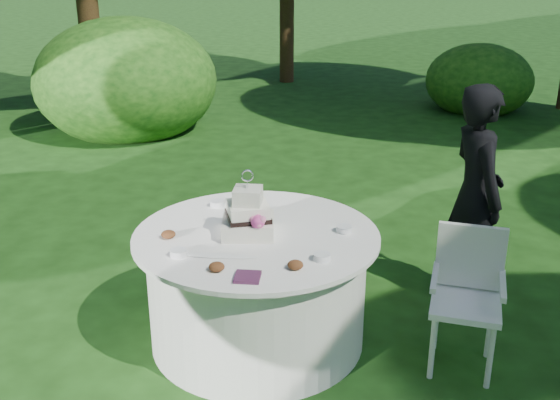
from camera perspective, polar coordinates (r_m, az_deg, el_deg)
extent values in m
plane|color=black|center=(4.50, -1.94, -11.91)|extent=(80.00, 80.00, 0.00)
cube|color=#481F3D|center=(3.58, -2.84, -6.71)|extent=(0.14, 0.14, 0.02)
ellipsoid|color=silver|center=(3.84, -5.39, -4.84)|extent=(0.48, 0.07, 0.01)
imported|color=black|center=(4.88, 16.66, 0.41)|extent=(0.51, 0.66, 1.61)
cylinder|color=silver|center=(4.31, -2.00, -7.77)|extent=(1.40, 1.40, 0.74)
cylinder|color=silver|center=(4.14, -2.07, -3.10)|extent=(1.56, 1.56, 0.03)
cube|color=white|center=(4.11, -2.78, -2.29)|extent=(0.35, 0.35, 0.11)
cube|color=white|center=(4.08, -2.80, -1.00)|extent=(0.31, 0.31, 0.11)
cube|color=white|center=(4.04, -2.83, 0.32)|extent=(0.17, 0.17, 0.11)
cube|color=black|center=(4.09, -2.80, -1.45)|extent=(0.33, 0.33, 0.03)
sphere|color=#C83A8B|center=(3.96, -1.95, -1.91)|extent=(0.09, 0.09, 0.09)
cylinder|color=silver|center=(4.01, -2.85, 1.32)|extent=(0.01, 0.01, 0.05)
torus|color=silver|center=(3.99, -2.86, 2.13)|extent=(0.08, 0.02, 0.08)
cube|color=white|center=(4.15, 15.86, -8.79)|extent=(0.48, 0.48, 0.04)
cube|color=silver|center=(4.21, 16.24, -4.72)|extent=(0.41, 0.12, 0.41)
cylinder|color=white|center=(4.12, 13.12, -12.45)|extent=(0.04, 0.04, 0.42)
cylinder|color=silver|center=(4.13, 17.83, -12.90)|extent=(0.04, 0.04, 0.42)
cylinder|color=white|center=(4.41, 13.43, -10.13)|extent=(0.04, 0.04, 0.42)
cylinder|color=white|center=(4.41, 17.80, -10.56)|extent=(0.04, 0.04, 0.42)
cube|color=white|center=(4.07, 13.32, -6.55)|extent=(0.10, 0.37, 0.03)
cube|color=white|center=(4.08, 18.83, -7.09)|extent=(0.10, 0.37, 0.03)
cylinder|color=silver|center=(3.79, 3.65, -4.97)|extent=(0.10, 0.10, 0.04)
cylinder|color=silver|center=(4.16, 5.61, -2.52)|extent=(0.10, 0.10, 0.04)
cylinder|color=silver|center=(3.87, -8.83, -4.57)|extent=(0.10, 0.10, 0.04)
cylinder|color=silver|center=(4.58, -5.50, -0.31)|extent=(0.10, 0.10, 0.04)
ellipsoid|color=#562D16|center=(3.67, -5.54, -5.81)|extent=(0.09, 0.09, 0.05)
ellipsoid|color=#562D16|center=(3.68, 1.35, -5.66)|extent=(0.09, 0.09, 0.05)
ellipsoid|color=#562D16|center=(4.12, -9.70, -2.96)|extent=(0.09, 0.09, 0.05)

